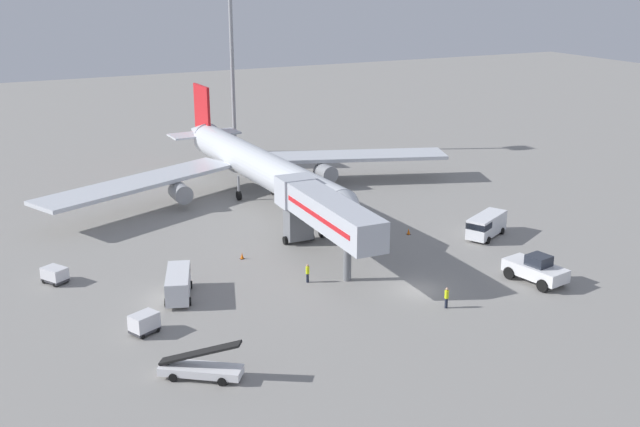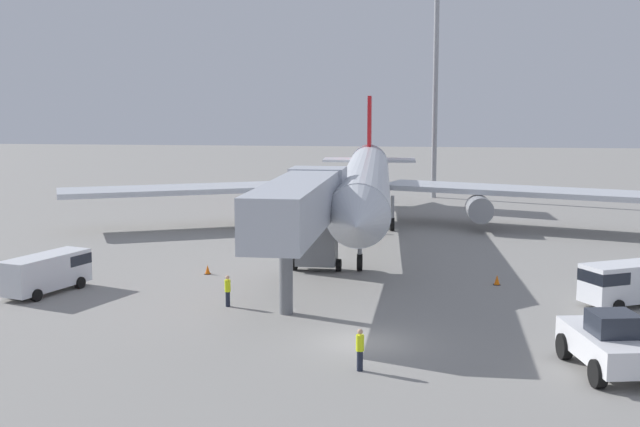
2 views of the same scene
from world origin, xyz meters
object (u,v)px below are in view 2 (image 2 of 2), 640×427
Objects in this scene: airplane_at_gate at (365,183)px; apron_light_mast at (436,32)px; ground_crew_worker_midground at (360,349)px; service_van_outer_left at (629,281)px; safety_cone_alpha at (208,270)px; ground_crew_worker_foreground at (228,290)px; pushback_tug at (610,344)px; service_van_near_left at (48,271)px; jet_bridge at (302,207)px; safety_cone_bravo at (497,280)px.

apron_light_mast reaches higher than airplane_at_gate.
service_van_outer_left is at bearing 42.72° from ground_crew_worker_midground.
ground_crew_worker_foreground is at bearing -68.29° from safety_cone_alpha.
pushback_tug reaches higher than ground_crew_worker_midground.
safety_cone_alpha is at bearing 37.08° from service_van_near_left.
pushback_tug is 3.32× the size of ground_crew_worker_midground.
jet_bridge is 3.00× the size of pushback_tug.
ground_crew_worker_midground is (2.12, -35.59, -3.09)m from airplane_at_gate.
ground_crew_worker_midground is at bearing -72.62° from jet_bridge.
ground_crew_worker_foreground is at bearing -154.77° from safety_cone_bravo.
airplane_at_gate reaches higher than service_van_outer_left.
apron_light_mast is at bearing 101.50° from service_van_outer_left.
ground_crew_worker_foreground is at bearing 154.16° from pushback_tug.
jet_bridge is at bearing -100.04° from apron_light_mast.
service_van_outer_left is 9.93× the size of safety_cone_alpha.
pushback_tug is 10.09m from ground_crew_worker_midground.
ground_crew_worker_midground is at bearing -93.69° from apron_light_mast.
ground_crew_worker_midground is 20.59m from safety_cone_alpha.
airplane_at_gate is 36.71m from pushback_tug.
pushback_tug is at bearing 6.05° from ground_crew_worker_midground.
pushback_tug reaches higher than safety_cone_bravo.
service_van_outer_left is at bearing -11.70° from safety_cone_alpha.
safety_cone_bravo is at bearing -2.91° from safety_cone_alpha.
service_van_outer_left is (3.46, 11.39, 0.13)m from pushback_tug.
pushback_tug is 61.40m from apron_light_mast.
airplane_at_gate is at bearing 55.46° from service_van_near_left.
safety_cone_bravo is at bearing 147.66° from service_van_outer_left.
safety_cone_alpha is (-20.88, 16.43, -0.89)m from pushback_tug.
service_van_outer_left is 3.33× the size of ground_crew_worker_midground.
ground_crew_worker_midground reaches higher than safety_cone_bravo.
ground_crew_worker_foreground is 2.86× the size of safety_cone_alpha.
airplane_at_gate is 8.85× the size of service_van_near_left.
jet_bridge is at bearing -29.83° from safety_cone_alpha.
apron_light_mast reaches higher than jet_bridge.
pushback_tug reaches higher than safety_cone_alpha.
safety_cone_alpha is at bearing 141.80° from pushback_tug.
jet_bridge reaches higher than safety_cone_alpha.
service_van_outer_left is 0.99× the size of service_van_near_left.
service_van_near_left is (-32.10, -0.83, -0.05)m from service_van_outer_left.
safety_cone_alpha is at bearing 111.71° from ground_crew_worker_foreground.
ground_crew_worker_foreground is 0.06× the size of apron_light_mast.
jet_bridge is 10.40× the size of ground_crew_worker_foreground.
airplane_at_gate is 21.98m from jet_bridge.
apron_light_mast is (-3.10, 43.21, 17.68)m from safety_cone_bravo.
service_van_near_left is 3.50× the size of ground_crew_worker_foreground.
jet_bridge is 6.63m from ground_crew_worker_foreground.
ground_crew_worker_foreground is (-5.62, -25.92, -3.12)m from airplane_at_gate.
service_van_outer_left is 9.59× the size of safety_cone_bravo.
service_van_near_left is 9.66× the size of safety_cone_bravo.
ground_crew_worker_foreground reaches higher than safety_cone_alpha.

